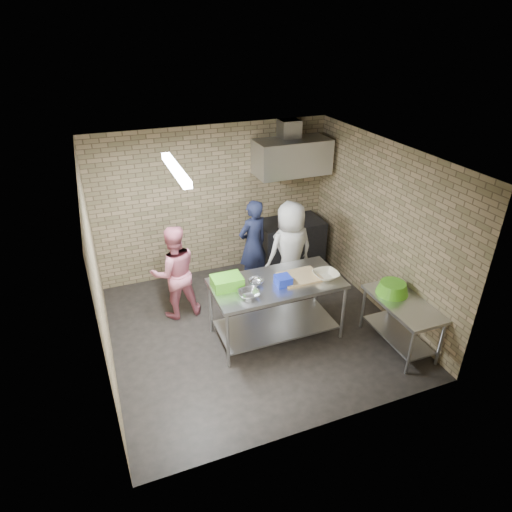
{
  "coord_description": "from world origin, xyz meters",
  "views": [
    {
      "loc": [
        -1.94,
        -5.07,
        4.22
      ],
      "look_at": [
        0.1,
        0.2,
        1.15
      ],
      "focal_mm": 30.84,
      "sensor_mm": 36.0,
      "label": 1
    }
  ],
  "objects": [
    {
      "name": "wall_shelf",
      "position": [
        1.65,
        1.89,
        1.92
      ],
      "size": [
        0.8,
        0.2,
        0.04
      ],
      "primitive_type": "cube",
      "color": "#3F2B19",
      "rests_on": "back_wall"
    },
    {
      "name": "bottle_red",
      "position": [
        1.4,
        1.89,
        2.03
      ],
      "size": [
        0.07,
        0.07,
        0.18
      ],
      "primitive_type": "cylinder",
      "color": "#B22619",
      "rests_on": "wall_shelf"
    },
    {
      "name": "man_navy",
      "position": [
        0.43,
        1.2,
        0.8
      ],
      "size": [
        0.67,
        0.54,
        1.6
      ],
      "primitive_type": "imported",
      "rotation": [
        0.0,
        0.0,
        3.45
      ],
      "color": "#151836",
      "rests_on": "floor"
    },
    {
      "name": "right_wall",
      "position": [
        2.1,
        0.0,
        1.35
      ],
      "size": [
        0.06,
        4.0,
        2.7
      ],
      "primitive_type": "cube",
      "color": "tan",
      "rests_on": "ground"
    },
    {
      "name": "blue_tub",
      "position": [
        0.3,
        -0.34,
        1.0
      ],
      "size": [
        0.21,
        0.21,
        0.13
      ],
      "primitive_type": "cube",
      "color": "#182EB9",
      "rests_on": "prep_table"
    },
    {
      "name": "mixing_bowl_a",
      "position": [
        -0.25,
        -0.44,
        0.97
      ],
      "size": [
        0.29,
        0.29,
        0.07
      ],
      "primitive_type": "imported",
      "rotation": [
        0.0,
        0.0,
        -0.01
      ],
      "color": "silver",
      "rests_on": "prep_table"
    },
    {
      "name": "mixing_bowl_b",
      "position": [
        -0.05,
        -0.19,
        0.97
      ],
      "size": [
        0.22,
        0.22,
        0.07
      ],
      "primitive_type": "imported",
      "rotation": [
        0.0,
        0.0,
        -0.01
      ],
      "color": "#B0B4B7",
      "rests_on": "prep_table"
    },
    {
      "name": "ceiling",
      "position": [
        0.0,
        0.0,
        2.7
      ],
      "size": [
        4.2,
        4.2,
        0.0
      ],
      "primitive_type": "plane",
      "rotation": [
        3.14,
        0.0,
        0.0
      ],
      "color": "black",
      "rests_on": "ground"
    },
    {
      "name": "side_counter",
      "position": [
        1.8,
        -1.1,
        0.38
      ],
      "size": [
        0.6,
        1.2,
        0.75
      ],
      "primitive_type": "cube",
      "color": "silver",
      "rests_on": "floor"
    },
    {
      "name": "fluorescent_fixture",
      "position": [
        -1.0,
        0.0,
        2.64
      ],
      "size": [
        0.1,
        1.25,
        0.08
      ],
      "primitive_type": "cube",
      "color": "white",
      "rests_on": "ceiling"
    },
    {
      "name": "back_wall",
      "position": [
        0.0,
        2.0,
        1.35
      ],
      "size": [
        4.2,
        0.06,
        2.7
      ],
      "primitive_type": "cube",
      "color": "tan",
      "rests_on": "ground"
    },
    {
      "name": "floor",
      "position": [
        0.0,
        0.0,
        0.0
      ],
      "size": [
        4.2,
        4.2,
        0.0
      ],
      "primitive_type": "plane",
      "color": "black",
      "rests_on": "ground"
    },
    {
      "name": "bottle_green",
      "position": [
        1.8,
        1.89,
        2.02
      ],
      "size": [
        0.06,
        0.06,
        0.15
      ],
      "primitive_type": "cylinder",
      "color": "green",
      "rests_on": "wall_shelf"
    },
    {
      "name": "left_wall",
      "position": [
        -2.1,
        0.0,
        1.35
      ],
      "size": [
        0.06,
        4.0,
        2.7
      ],
      "primitive_type": "cube",
      "color": "tan",
      "rests_on": "ground"
    },
    {
      "name": "hood_duct",
      "position": [
        1.35,
        1.85,
        2.55
      ],
      "size": [
        0.35,
        0.3,
        0.3
      ],
      "primitive_type": "cube",
      "color": "#A5A8AD",
      "rests_on": "back_wall"
    },
    {
      "name": "cutting_board",
      "position": [
        0.6,
        -0.26,
        0.95
      ],
      "size": [
        0.57,
        0.43,
        0.03
      ],
      "primitive_type": "cube",
      "color": "tan",
      "rests_on": "prep_table"
    },
    {
      "name": "front_wall",
      "position": [
        0.0,
        -2.0,
        1.35
      ],
      "size": [
        4.2,
        0.06,
        2.7
      ],
      "primitive_type": "cube",
      "color": "tan",
      "rests_on": "ground"
    },
    {
      "name": "woman_white",
      "position": [
        0.88,
        0.67,
        0.85
      ],
      "size": [
        0.89,
        0.63,
        1.7
      ],
      "primitive_type": "imported",
      "rotation": [
        0.0,
        0.0,
        3.25
      ],
      "color": "silver",
      "rests_on": "floor"
    },
    {
      "name": "stove",
      "position": [
        1.35,
        1.65,
        0.45
      ],
      "size": [
        1.2,
        0.7,
        0.9
      ],
      "primitive_type": "cube",
      "color": "black",
      "rests_on": "floor"
    },
    {
      "name": "range_hood",
      "position": [
        1.35,
        1.7,
        2.1
      ],
      "size": [
        1.3,
        0.6,
        0.6
      ],
      "primitive_type": "cube",
      "color": "silver",
      "rests_on": "back_wall"
    },
    {
      "name": "prep_table",
      "position": [
        0.25,
        -0.24,
        0.47
      ],
      "size": [
        1.86,
        0.93,
        0.93
      ],
      "primitive_type": "cube",
      "color": "silver",
      "rests_on": "floor"
    },
    {
      "name": "green_basin",
      "position": [
        1.78,
        -0.85,
        0.83
      ],
      "size": [
        0.46,
        0.46,
        0.17
      ],
      "primitive_type": null,
      "color": "#59C626",
      "rests_on": "side_counter"
    },
    {
      "name": "green_crate",
      "position": [
        -0.45,
        -0.12,
        1.01
      ],
      "size": [
        0.41,
        0.31,
        0.17
      ],
      "primitive_type": "cube",
      "color": "#47AB1F",
      "rests_on": "prep_table"
    },
    {
      "name": "ceramic_bowl",
      "position": [
        0.95,
        -0.39,
        0.97
      ],
      "size": [
        0.36,
        0.36,
        0.09
      ],
      "primitive_type": "imported",
      "rotation": [
        0.0,
        0.0,
        -0.01
      ],
      "color": "beige",
      "rests_on": "prep_table"
    },
    {
      "name": "woman_pink",
      "position": [
        -1.01,
        0.81,
        0.77
      ],
      "size": [
        0.77,
        0.61,
        1.54
      ],
      "primitive_type": "imported",
      "rotation": [
        0.0,
        0.0,
        3.18
      ],
      "color": "#D77288",
      "rests_on": "floor"
    }
  ]
}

